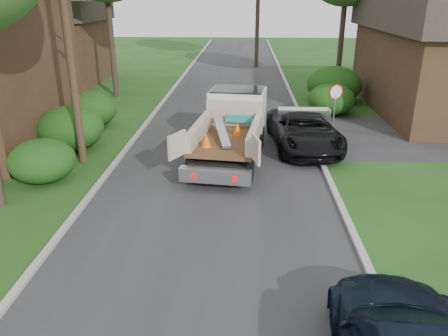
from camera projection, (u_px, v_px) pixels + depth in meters
name	position (u px, v px, depth m)	size (l,w,h in m)	color
ground	(209.00, 225.00, 12.80)	(120.00, 120.00, 0.00)	#204413
road	(225.00, 128.00, 22.07)	(8.00, 90.00, 0.02)	#28282B
curb_left	(144.00, 126.00, 22.24)	(0.20, 90.00, 0.12)	#9E9E99
curb_right	(306.00, 128.00, 21.87)	(0.20, 90.00, 0.12)	#9E9E99
stop_sign	(335.00, 99.00, 20.26)	(0.71, 0.32, 2.48)	slate
utility_pole	(67.00, 28.00, 15.75)	(2.42, 1.25, 10.00)	#382619
house_left_far	(52.00, 41.00, 32.68)	(7.56, 7.56, 6.00)	#3D2819
hedge_left_a	(42.00, 161.00, 15.57)	(2.34, 2.34, 1.53)	#0E3F10
hedge_left_b	(70.00, 128.00, 18.77)	(2.86, 2.86, 1.87)	#0E3F10
hedge_left_c	(90.00, 110.00, 22.06)	(2.60, 2.60, 1.70)	#0E3F10
hedge_right_a	(331.00, 99.00, 24.28)	(2.60, 2.60, 1.70)	#0E3F10
hedge_right_b	(334.00, 85.00, 26.94)	(3.38, 3.38, 2.21)	#0E3F10
flatbed_truck	(234.00, 122.00, 18.20)	(3.51, 6.85, 2.49)	black
black_pickup	(304.00, 130.00, 19.06)	(2.64, 5.74, 1.59)	black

